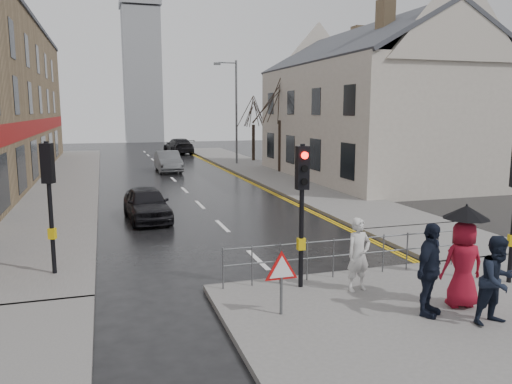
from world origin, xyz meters
TOP-DOWN VIEW (x-y plane):
  - ground at (0.00, 0.00)m, footprint 120.00×120.00m
  - left_pavement at (-6.50, 23.00)m, footprint 4.00×44.00m
  - right_pavement at (6.50, 25.00)m, footprint 4.00×40.00m
  - pavement_bridge_right at (6.50, 3.00)m, footprint 4.00×4.20m
  - building_right_cream at (12.00, 18.00)m, footprint 9.00×16.40m
  - church_tower at (1.50, 62.00)m, footprint 5.00×5.00m
  - traffic_signal_near_left at (0.20, 0.20)m, footprint 0.28×0.27m
  - traffic_signal_far_left at (-5.50, 3.00)m, footprint 0.34×0.33m
  - guard_railing_front at (1.95, 0.60)m, footprint 7.14×0.04m
  - warning_sign at (-0.80, -1.21)m, footprint 0.80×0.07m
  - street_lamp at (5.82, 28.00)m, footprint 1.83×0.25m
  - tree_near at (7.50, 22.00)m, footprint 2.40×2.40m
  - tree_far at (8.00, 30.00)m, footprint 2.40×2.40m
  - pedestrian_a at (1.39, -0.40)m, footprint 0.68×0.51m
  - pedestrian_b at (3.07, -2.87)m, footprint 0.93×0.76m
  - pedestrian_with_umbrella at (3.03, -1.91)m, footprint 0.99×0.96m
  - pedestrian_d at (2.06, -2.11)m, footprint 1.20×1.04m
  - car_parked at (-2.61, 9.40)m, footprint 1.83×3.99m
  - car_mid at (0.21, 25.20)m, footprint 1.59×4.46m
  - car_far at (3.12, 39.92)m, footprint 2.70×5.54m

SIDE VIEW (x-z plane):
  - ground at x=0.00m, z-range 0.00..0.00m
  - left_pavement at x=-6.50m, z-range 0.00..0.14m
  - right_pavement at x=6.50m, z-range 0.00..0.14m
  - pavement_bridge_right at x=6.50m, z-range 0.00..0.14m
  - car_parked at x=-2.61m, z-range 0.00..1.33m
  - car_mid at x=0.21m, z-range 0.00..1.46m
  - car_far at x=3.12m, z-range 0.00..1.55m
  - guard_railing_front at x=1.95m, z-range 0.36..1.36m
  - pedestrian_a at x=1.39m, z-range 0.14..1.86m
  - pedestrian_b at x=3.07m, z-range 0.14..1.91m
  - warning_sign at x=-0.80m, z-range 0.37..1.72m
  - pedestrian_d at x=2.06m, z-range 0.14..2.07m
  - pedestrian_with_umbrella at x=3.03m, z-range 0.20..2.40m
  - traffic_signal_near_left at x=0.20m, z-range 0.76..4.16m
  - traffic_signal_far_left at x=-5.50m, z-range 0.76..4.16m
  - tree_far at x=8.00m, z-range 1.60..7.24m
  - street_lamp at x=5.82m, z-range 0.71..8.71m
  - building_right_cream at x=12.00m, z-range -0.27..9.83m
  - tree_near at x=7.50m, z-range 1.85..8.43m
  - church_tower at x=1.50m, z-range 0.00..18.00m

